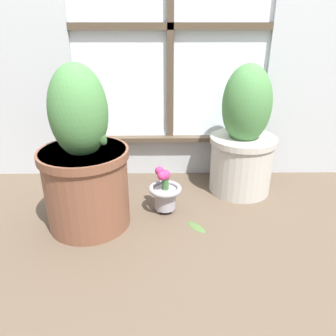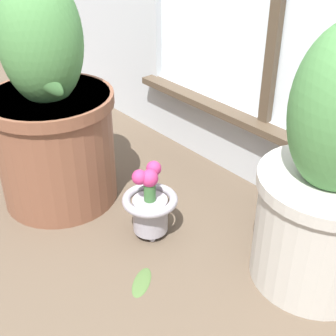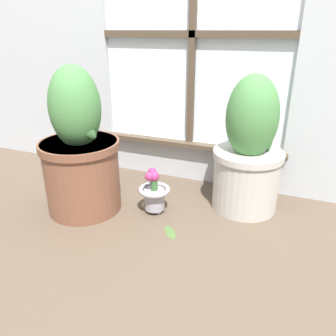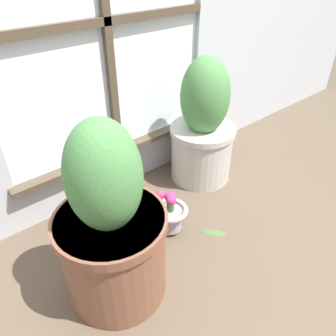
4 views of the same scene
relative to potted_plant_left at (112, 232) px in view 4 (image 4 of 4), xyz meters
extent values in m
plane|color=brown|center=(0.38, -0.13, -0.29)|extent=(10.00, 10.00, 0.00)
cube|color=#B2B7BC|center=(0.38, 0.56, -0.17)|extent=(1.06, 0.05, 0.24)
cube|color=white|center=(0.38, 0.58, 0.54)|extent=(1.06, 0.02, 1.18)
cube|color=#4C3D2D|center=(0.38, 0.55, 0.54)|extent=(0.04, 0.02, 1.18)
cube|color=#4C3D2D|center=(0.38, 0.55, 0.54)|extent=(1.06, 0.02, 0.04)
cube|color=#4C3D2D|center=(0.38, 0.52, -0.06)|extent=(1.12, 0.06, 0.02)
cylinder|color=brown|center=(0.00, 0.00, -0.11)|extent=(0.36, 0.36, 0.36)
cylinder|color=brown|center=(0.00, 0.00, 0.05)|extent=(0.39, 0.39, 0.04)
cylinder|color=#38281E|center=(0.00, 0.00, 0.06)|extent=(0.34, 0.34, 0.01)
ellipsoid|color=#477F42|center=(0.00, 0.00, 0.23)|extent=(0.24, 0.24, 0.39)
ellipsoid|color=#477F42|center=(0.07, -0.05, 0.16)|extent=(0.10, 0.14, 0.16)
cylinder|color=#B7B2A8|center=(0.76, 0.32, -0.14)|extent=(0.33, 0.33, 0.31)
cylinder|color=#B7B2A8|center=(0.76, 0.32, 0.00)|extent=(0.35, 0.35, 0.03)
cylinder|color=#38281E|center=(0.76, 0.32, 0.01)|extent=(0.30, 0.30, 0.01)
ellipsoid|color=#477F42|center=(0.76, 0.32, 0.18)|extent=(0.25, 0.25, 0.40)
ellipsoid|color=#477F42|center=(0.85, 0.33, 0.11)|extent=(0.04, 0.18, 0.23)
sphere|color=#99939E|center=(0.35, 0.14, -0.28)|extent=(0.02, 0.02, 0.02)
sphere|color=#99939E|center=(0.31, 0.08, -0.28)|extent=(0.02, 0.02, 0.02)
sphere|color=#99939E|center=(0.38, 0.08, -0.28)|extent=(0.02, 0.02, 0.02)
cylinder|color=#99939E|center=(0.35, 0.10, -0.22)|extent=(0.10, 0.10, 0.10)
torus|color=#99939E|center=(0.35, 0.10, -0.17)|extent=(0.16, 0.16, 0.02)
cylinder|color=#386633|center=(0.35, 0.10, -0.14)|extent=(0.03, 0.03, 0.06)
sphere|color=#B22D66|center=(0.35, 0.10, -0.10)|extent=(0.05, 0.05, 0.05)
sphere|color=#B22D66|center=(0.32, 0.14, -0.09)|extent=(0.04, 0.04, 0.04)
sphere|color=#B22D66|center=(0.33, 0.08, -0.09)|extent=(0.04, 0.04, 0.04)
ellipsoid|color=#476633|center=(0.49, -0.04, -0.29)|extent=(0.10, 0.11, 0.01)
camera|label=1|loc=(0.35, -1.29, 0.57)|focal=35.00mm
camera|label=2|loc=(1.21, -0.57, 0.61)|focal=50.00mm
camera|label=3|loc=(0.96, -1.22, 0.56)|focal=35.00mm
camera|label=4|loc=(-0.36, -0.73, 0.81)|focal=35.00mm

